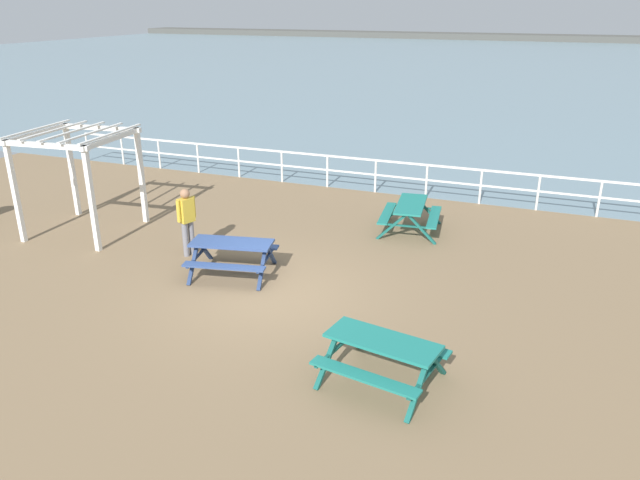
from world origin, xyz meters
The scene contains 9 objects.
ground_plane centered at (0.00, 0.00, -0.10)m, with size 30.00×24.00×0.20m, color #846B4C.
sea_band centered at (0.00, 52.75, 0.00)m, with size 142.00×90.00×0.01m, color gray.
distant_shoreline centered at (0.00, 95.75, 0.00)m, with size 142.00×6.00×1.80m, color #4C4C47.
seaward_railing centered at (0.00, 7.75, 0.74)m, with size 23.07×0.07×1.08m.
picnic_table_near_left centered at (1.88, 4.67, 0.58)m, with size 1.72×1.96×0.80m.
picnic_table_near_right centered at (-1.17, 0.53, 0.58)m, with size 2.07×1.85×0.80m.
picnic_table_mid_centre centered at (3.09, -2.27, 0.58)m, with size 2.03×1.81×0.80m.
visitor centered at (-2.69, 1.12, 0.95)m, with size 0.32×0.51×1.66m.
lattice_pergola centered at (-6.13, 1.53, 2.00)m, with size 2.65×2.76×2.70m.
Camera 1 is at (5.20, -10.35, 5.72)m, focal length 34.08 mm.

